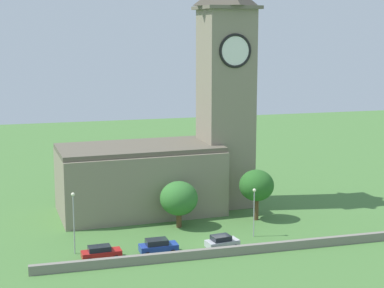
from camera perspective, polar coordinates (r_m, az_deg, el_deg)
ground_plane at (r=94.47m, az=-0.40°, el=-6.25°), size 200.00×200.00×0.00m
church at (r=94.64m, az=-1.75°, el=-0.18°), size 29.93×13.63×34.19m
quay_barrier at (r=77.39m, az=3.25°, el=-9.61°), size 46.60×0.70×1.11m
car_red at (r=76.83m, az=-8.19°, el=-9.63°), size 4.77×2.28×1.65m
car_blue at (r=77.90m, az=-3.07°, el=-9.17°), size 4.69×2.37×1.86m
car_silver at (r=79.55m, az=2.71°, el=-8.79°), size 4.29×2.77×1.75m
streetlamp_west_end at (r=77.80m, az=-10.60°, el=-6.18°), size 0.44×0.44×7.67m
streetlamp_west_mid at (r=83.33m, az=5.61°, el=-5.42°), size 0.44×0.44×6.50m
tree_riverside_east at (r=90.47m, az=5.82°, el=-3.75°), size 4.96×4.96×7.30m
tree_by_tower at (r=86.93m, az=-1.19°, el=-4.92°), size 5.22×5.22×6.46m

